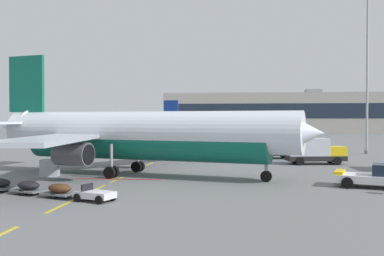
% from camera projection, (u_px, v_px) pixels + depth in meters
% --- Properties ---
extents(ground, '(400.00, 400.00, 0.00)m').
position_uv_depth(ground, '(330.00, 163.00, 56.22)').
color(ground, slate).
extents(apron_paint_markings, '(8.00, 93.49, 0.01)m').
position_uv_depth(apron_paint_markings, '(152.00, 163.00, 56.17)').
color(apron_paint_markings, yellow).
rests_on(apron_paint_markings, ground).
extents(airliner_foreground, '(34.44, 33.57, 12.20)m').
position_uv_depth(airliner_foreground, '(138.00, 135.00, 43.56)').
color(airliner_foreground, silver).
rests_on(airliner_foreground, ground).
extents(pushback_tug, '(6.56, 4.45, 2.08)m').
position_uv_depth(pushback_tug, '(377.00, 176.00, 35.92)').
color(pushback_tug, silver).
rests_on(pushback_tug, ground).
extents(airliner_mid_left, '(26.92, 26.23, 9.54)m').
position_uv_depth(airliner_mid_left, '(216.00, 130.00, 96.94)').
color(airliner_mid_left, silver).
rests_on(airliner_mid_left, ground).
extents(catering_truck, '(7.32, 3.63, 3.14)m').
position_uv_depth(catering_truck, '(314.00, 151.00, 54.27)').
color(catering_truck, black).
rests_on(catering_truck, ground).
extents(ground_power_truck, '(7.39, 4.17, 3.14)m').
position_uv_depth(ground_power_truck, '(269.00, 147.00, 61.75)').
color(ground_power_truck, black).
rests_on(ground_power_truck, ground).
extents(baggage_train, '(11.38, 5.42, 1.14)m').
position_uv_depth(baggage_train, '(44.00, 189.00, 32.12)').
color(baggage_train, silver).
rests_on(baggage_train, ground).
extents(uld_cargo_container, '(1.89, 1.86, 1.60)m').
position_uv_depth(uld_cargo_container, '(50.00, 168.00, 43.10)').
color(uld_cargo_container, '#B7BCC6').
rests_on(uld_cargo_container, ground).
extents(apron_light_mast_far, '(1.80, 1.80, 30.29)m').
position_uv_depth(apron_light_mast_far, '(368.00, 35.00, 69.62)').
color(apron_light_mast_far, slate).
rests_on(apron_light_mast_far, ground).
extents(terminal_satellite, '(86.64, 21.64, 16.53)m').
position_uv_depth(terminal_satellite, '(279.00, 113.00, 174.05)').
color(terminal_satellite, '#9E998E').
rests_on(terminal_satellite, ground).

